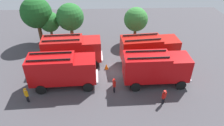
{
  "coord_description": "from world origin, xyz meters",
  "views": [
    {
      "loc": [
        -0.83,
        -20.09,
        14.71
      ],
      "look_at": [
        0.0,
        0.0,
        1.4
      ],
      "focal_mm": 32.97,
      "sensor_mm": 36.0,
      "label": 1
    }
  ],
  "objects_px": {
    "firefighter_0": "(65,49)",
    "traffic_cone_1": "(106,66)",
    "firefighter_2": "(26,95)",
    "fire_truck_0": "(62,69)",
    "fire_truck_3": "(149,49)",
    "firefighter_4": "(164,97)",
    "firefighter_3": "(114,85)",
    "traffic_cone_2": "(158,52)",
    "firefighter_1": "(51,50)",
    "traffic_cone_0": "(133,53)",
    "fire_truck_1": "(156,67)",
    "tree_1": "(50,22)",
    "tree_2": "(70,17)",
    "fire_truck_2": "(72,49)",
    "tree_0": "(36,13)"
  },
  "relations": [
    {
      "from": "firefighter_3",
      "to": "traffic_cone_0",
      "type": "bearing_deg",
      "value": 56.51
    },
    {
      "from": "fire_truck_1",
      "to": "firefighter_3",
      "type": "bearing_deg",
      "value": -165.24
    },
    {
      "from": "firefighter_3",
      "to": "traffic_cone_2",
      "type": "relative_size",
      "value": 2.45
    },
    {
      "from": "tree_0",
      "to": "tree_2",
      "type": "distance_m",
      "value": 4.83
    },
    {
      "from": "fire_truck_0",
      "to": "fire_truck_1",
      "type": "height_order",
      "value": "same"
    },
    {
      "from": "fire_truck_1",
      "to": "traffic_cone_1",
      "type": "bearing_deg",
      "value": 149.12
    },
    {
      "from": "firefighter_3",
      "to": "traffic_cone_1",
      "type": "height_order",
      "value": "firefighter_3"
    },
    {
      "from": "traffic_cone_1",
      "to": "firefighter_2",
      "type": "bearing_deg",
      "value": -146.06
    },
    {
      "from": "firefighter_3",
      "to": "tree_1",
      "type": "distance_m",
      "value": 15.2
    },
    {
      "from": "tree_0",
      "to": "tree_1",
      "type": "xyz_separation_m",
      "value": [
        1.58,
        0.21,
        -1.46
      ]
    },
    {
      "from": "firefighter_0",
      "to": "firefighter_2",
      "type": "height_order",
      "value": "firefighter_0"
    },
    {
      "from": "fire_truck_1",
      "to": "traffic_cone_2",
      "type": "relative_size",
      "value": 10.6
    },
    {
      "from": "fire_truck_0",
      "to": "fire_truck_1",
      "type": "relative_size",
      "value": 1.01
    },
    {
      "from": "tree_0",
      "to": "fire_truck_2",
      "type": "bearing_deg",
      "value": -49.17
    },
    {
      "from": "fire_truck_0",
      "to": "firefighter_0",
      "type": "xyz_separation_m",
      "value": [
        -0.79,
        6.58,
        -1.23
      ]
    },
    {
      "from": "traffic_cone_1",
      "to": "traffic_cone_2",
      "type": "xyz_separation_m",
      "value": [
        7.23,
        3.14,
        -0.0
      ]
    },
    {
      "from": "firefighter_2",
      "to": "firefighter_0",
      "type": "bearing_deg",
      "value": -151.58
    },
    {
      "from": "firefighter_3",
      "to": "firefighter_4",
      "type": "xyz_separation_m",
      "value": [
        4.78,
        -1.96,
        -0.03
      ]
    },
    {
      "from": "fire_truck_2",
      "to": "firefighter_1",
      "type": "bearing_deg",
      "value": 145.64
    },
    {
      "from": "firefighter_2",
      "to": "firefighter_3",
      "type": "bearing_deg",
      "value": 141.27
    },
    {
      "from": "firefighter_1",
      "to": "firefighter_2",
      "type": "relative_size",
      "value": 1.12
    },
    {
      "from": "tree_0",
      "to": "tree_2",
      "type": "height_order",
      "value": "tree_0"
    },
    {
      "from": "firefighter_1",
      "to": "firefighter_3",
      "type": "distance_m",
      "value": 10.97
    },
    {
      "from": "tree_2",
      "to": "traffic_cone_0",
      "type": "xyz_separation_m",
      "value": [
        8.71,
        -4.13,
        -3.73
      ]
    },
    {
      "from": "fire_truck_0",
      "to": "tree_1",
      "type": "height_order",
      "value": "tree_1"
    },
    {
      "from": "firefighter_0",
      "to": "firefighter_2",
      "type": "bearing_deg",
      "value": -146.7
    },
    {
      "from": "fire_truck_3",
      "to": "firefighter_3",
      "type": "relative_size",
      "value": 4.42
    },
    {
      "from": "fire_truck_3",
      "to": "tree_1",
      "type": "bearing_deg",
      "value": 147.62
    },
    {
      "from": "firefighter_1",
      "to": "tree_0",
      "type": "xyz_separation_m",
      "value": [
        -2.4,
        4.51,
        3.54
      ]
    },
    {
      "from": "fire_truck_3",
      "to": "traffic_cone_0",
      "type": "distance_m",
      "value": 3.15
    },
    {
      "from": "firefighter_2",
      "to": "fire_truck_3",
      "type": "bearing_deg",
      "value": 159.71
    },
    {
      "from": "firefighter_4",
      "to": "traffic_cone_1",
      "type": "relative_size",
      "value": 2.37
    },
    {
      "from": "fire_truck_3",
      "to": "firefighter_4",
      "type": "distance_m",
      "value": 7.36
    },
    {
      "from": "firefighter_1",
      "to": "traffic_cone_1",
      "type": "xyz_separation_m",
      "value": [
        7.33,
        -3.12,
        -0.69
      ]
    },
    {
      "from": "firefighter_1",
      "to": "traffic_cone_1",
      "type": "relative_size",
      "value": 2.65
    },
    {
      "from": "firefighter_0",
      "to": "traffic_cone_1",
      "type": "xyz_separation_m",
      "value": [
        5.49,
        -3.59,
        -0.58
      ]
    },
    {
      "from": "firefighter_4",
      "to": "tree_0",
      "type": "bearing_deg",
      "value": 8.44
    },
    {
      "from": "traffic_cone_1",
      "to": "fire_truck_3",
      "type": "bearing_deg",
      "value": 10.6
    },
    {
      "from": "fire_truck_3",
      "to": "traffic_cone_0",
      "type": "relative_size",
      "value": 11.33
    },
    {
      "from": "fire_truck_0",
      "to": "firefighter_1",
      "type": "bearing_deg",
      "value": 110.98
    },
    {
      "from": "fire_truck_0",
      "to": "traffic_cone_1",
      "type": "distance_m",
      "value": 5.86
    },
    {
      "from": "tree_1",
      "to": "traffic_cone_1",
      "type": "bearing_deg",
      "value": -43.91
    },
    {
      "from": "fire_truck_1",
      "to": "firefighter_0",
      "type": "height_order",
      "value": "fire_truck_1"
    },
    {
      "from": "firefighter_1",
      "to": "tree_0",
      "type": "height_order",
      "value": "tree_0"
    },
    {
      "from": "tree_2",
      "to": "traffic_cone_2",
      "type": "relative_size",
      "value": 8.81
    },
    {
      "from": "firefighter_4",
      "to": "tree_0",
      "type": "distance_m",
      "value": 20.95
    },
    {
      "from": "fire_truck_0",
      "to": "traffic_cone_2",
      "type": "height_order",
      "value": "fire_truck_0"
    },
    {
      "from": "firefighter_2",
      "to": "fire_truck_0",
      "type": "bearing_deg",
      "value": 170.16
    },
    {
      "from": "fire_truck_3",
      "to": "firefighter_2",
      "type": "bearing_deg",
      "value": -159.79
    },
    {
      "from": "fire_truck_1",
      "to": "traffic_cone_2",
      "type": "bearing_deg",
      "value": 71.02
    }
  ]
}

